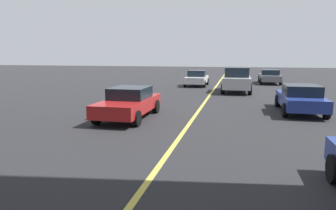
% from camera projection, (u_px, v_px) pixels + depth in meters
% --- Properties ---
extents(lane_centre_line, '(80.00, 0.16, 0.01)m').
position_uv_depth(lane_centre_line, '(188.00, 125.00, 12.23)').
color(lane_centre_line, '#D8C64C').
rests_on(lane_centre_line, ground_plane).
extents(car_red_parked_b, '(4.40, 1.95, 1.37)m').
position_uv_depth(car_red_parked_b, '(129.00, 102.00, 13.59)').
color(car_red_parked_b, '#B21E1E').
rests_on(car_red_parked_b, ground_plane).
extents(car_silver_trailing, '(4.70, 2.14, 1.88)m').
position_uv_depth(car_silver_trailing, '(237.00, 79.00, 23.05)').
color(car_silver_trailing, '#B7BABF').
rests_on(car_silver_trailing, ground_plane).
extents(car_grey_far, '(4.40, 1.95, 1.37)m').
position_uv_depth(car_grey_far, '(270.00, 76.00, 29.80)').
color(car_grey_far, slate).
rests_on(car_grey_far, ground_plane).
extents(car_white_parked_a, '(3.90, 1.89, 1.40)m').
position_uv_depth(car_white_parked_a, '(197.00, 78.00, 27.67)').
color(car_white_parked_a, silver).
rests_on(car_white_parked_a, ground_plane).
extents(car_blue_mid, '(4.40, 1.95, 1.37)m').
position_uv_depth(car_blue_mid, '(300.00, 98.00, 14.91)').
color(car_blue_mid, navy).
rests_on(car_blue_mid, ground_plane).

